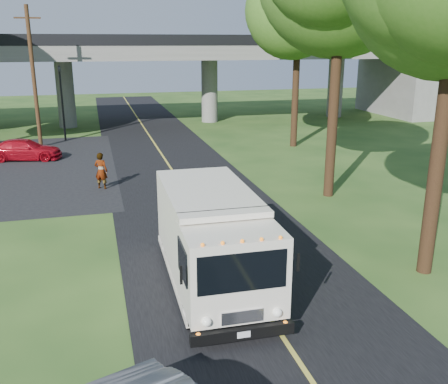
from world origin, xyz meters
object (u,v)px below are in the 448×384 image
object	(u,v)px
traffic_signal	(61,95)
utility_pole	(34,77)
red_sedan	(25,150)
tree_right_far	(303,16)
pedestrian	(101,171)
step_van	(212,237)

from	to	relation	value
traffic_signal	utility_pole	bearing A→B (deg)	-126.87
utility_pole	red_sedan	distance (m)	5.51
tree_right_far	pedestrian	size ratio (longest dim) A/B	6.20
red_sedan	pedestrian	xyz separation A→B (m)	(4.25, -7.50, 0.28)
traffic_signal	step_van	distance (m)	24.79
tree_right_far	step_van	size ratio (longest dim) A/B	1.67
tree_right_far	pedestrian	distance (m)	16.57
utility_pole	red_sedan	xyz separation A→B (m)	(-0.55, -3.77, -3.98)
step_van	tree_right_far	bearing A→B (deg)	61.40
utility_pole	red_sedan	bearing A→B (deg)	-98.25
traffic_signal	step_van	world-z (taller)	traffic_signal
step_van	pedestrian	size ratio (longest dim) A/B	3.71
traffic_signal	red_sedan	world-z (taller)	traffic_signal
traffic_signal	utility_pole	distance (m)	2.86
tree_right_far	red_sedan	bearing A→B (deg)	178.67
step_van	pedestrian	xyz separation A→B (m)	(-2.81, 10.96, -0.61)
utility_pole	step_van	bearing A→B (deg)	-73.67
traffic_signal	red_sedan	bearing A→B (deg)	-109.54
pedestrian	red_sedan	bearing A→B (deg)	-32.80
utility_pole	pedestrian	size ratio (longest dim) A/B	5.08
tree_right_far	red_sedan	distance (m)	18.89
traffic_signal	red_sedan	xyz separation A→B (m)	(-2.05, -5.77, -2.59)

